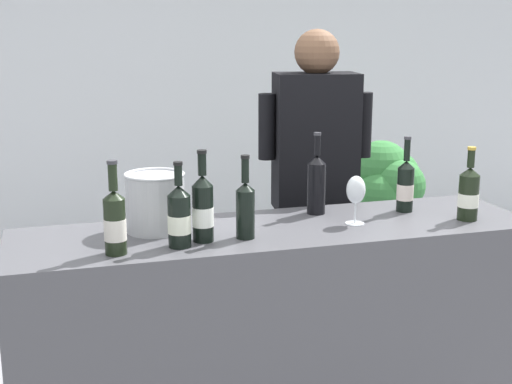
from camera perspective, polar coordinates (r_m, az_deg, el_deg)
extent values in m
cube|color=silver|center=(5.21, -7.23, 8.99)|extent=(8.00, 0.10, 2.80)
cube|color=#4C4C51|center=(2.95, 1.68, -12.36)|extent=(2.08, 0.56, 1.01)
cylinder|color=black|center=(2.57, -4.36, -1.78)|extent=(0.08, 0.08, 0.21)
cone|color=black|center=(2.54, -4.41, 0.93)|extent=(0.08, 0.08, 0.04)
cylinder|color=black|center=(2.53, -4.43, 2.26)|extent=(0.03, 0.03, 0.08)
cylinder|color=black|center=(2.52, -4.45, 3.30)|extent=(0.04, 0.04, 0.01)
cylinder|color=white|center=(2.58, -4.35, -2.00)|extent=(0.08, 0.08, 0.07)
cylinder|color=black|center=(2.52, -6.27, -2.39)|extent=(0.08, 0.08, 0.19)
cone|color=black|center=(2.49, -6.34, 0.12)|extent=(0.08, 0.08, 0.04)
cylinder|color=black|center=(2.48, -6.37, 1.36)|extent=(0.03, 0.03, 0.07)
cylinder|color=black|center=(2.47, -6.40, 2.33)|extent=(0.03, 0.03, 0.01)
cylinder|color=silver|center=(2.52, -6.27, -2.60)|extent=(0.08, 0.08, 0.07)
cylinder|color=black|center=(3.06, 12.08, 0.18)|extent=(0.07, 0.07, 0.19)
cone|color=black|center=(3.03, 12.18, 2.21)|extent=(0.07, 0.07, 0.03)
cylinder|color=black|center=(3.02, 12.23, 3.36)|extent=(0.03, 0.03, 0.09)
cylinder|color=#333338|center=(3.01, 12.28, 4.33)|extent=(0.03, 0.03, 0.01)
cylinder|color=beige|center=(3.06, 12.07, 0.01)|extent=(0.07, 0.07, 0.07)
cylinder|color=black|center=(2.47, -11.43, -2.78)|extent=(0.08, 0.08, 0.20)
cone|color=black|center=(2.44, -11.55, -0.22)|extent=(0.08, 0.08, 0.03)
cylinder|color=black|center=(2.43, -11.61, 1.18)|extent=(0.03, 0.03, 0.09)
cylinder|color=#333338|center=(2.42, -11.67, 2.40)|extent=(0.04, 0.04, 0.01)
cylinder|color=beige|center=(2.47, -11.42, -3.00)|extent=(0.08, 0.08, 0.08)
cylinder|color=black|center=(2.96, 4.95, 0.28)|extent=(0.08, 0.08, 0.22)
cone|color=black|center=(2.93, 4.99, 2.67)|extent=(0.08, 0.08, 0.04)
cylinder|color=black|center=(2.92, 5.02, 3.82)|extent=(0.03, 0.03, 0.08)
cylinder|color=#333338|center=(2.92, 5.04, 4.75)|extent=(0.03, 0.03, 0.01)
cylinder|color=black|center=(2.98, 16.94, -0.44)|extent=(0.08, 0.08, 0.19)
cone|color=black|center=(2.96, 17.08, 1.62)|extent=(0.08, 0.08, 0.03)
cylinder|color=black|center=(2.95, 17.15, 2.62)|extent=(0.03, 0.03, 0.07)
cylinder|color=#B79333|center=(2.94, 17.20, 3.42)|extent=(0.03, 0.03, 0.01)
cylinder|color=white|center=(2.99, 16.93, -0.62)|extent=(0.08, 0.08, 0.06)
cylinder|color=black|center=(2.61, -0.88, -1.84)|extent=(0.07, 0.07, 0.18)
cone|color=black|center=(2.58, -0.89, 0.45)|extent=(0.07, 0.07, 0.03)
cylinder|color=black|center=(2.57, -0.89, 1.76)|extent=(0.03, 0.03, 0.09)
cylinder|color=black|center=(2.56, -0.89, 2.90)|extent=(0.03, 0.03, 0.01)
cylinder|color=silver|center=(2.84, 8.06, -2.55)|extent=(0.08, 0.08, 0.00)
cylinder|color=silver|center=(2.83, 8.09, -1.67)|extent=(0.01, 0.01, 0.09)
ellipsoid|color=silver|center=(2.81, 8.16, 0.19)|extent=(0.08, 0.08, 0.11)
ellipsoid|color=maroon|center=(2.81, 8.14, -0.21)|extent=(0.06, 0.06, 0.04)
cylinder|color=silver|center=(2.72, -8.22, -0.92)|extent=(0.23, 0.23, 0.22)
torus|color=silver|center=(2.70, -8.30, 1.44)|extent=(0.23, 0.23, 0.01)
cube|color=black|center=(3.54, 4.60, -8.61)|extent=(0.38, 0.29, 0.93)
cube|color=black|center=(3.33, 4.86, 4.08)|extent=(0.42, 0.30, 0.65)
sphere|color=brown|center=(3.29, 5.00, 11.31)|extent=(0.21, 0.21, 0.21)
cylinder|color=black|center=(3.37, 8.76, 5.43)|extent=(0.08, 0.08, 0.31)
cylinder|color=black|center=(3.27, 0.89, 5.35)|extent=(0.08, 0.08, 0.31)
cylinder|color=brown|center=(4.36, 10.07, -9.25)|extent=(0.28, 0.28, 0.25)
sphere|color=#387F3D|center=(4.18, 9.98, -1.26)|extent=(0.38, 0.38, 0.38)
sphere|color=#387F3D|center=(4.09, 11.60, 0.53)|extent=(0.30, 0.30, 0.30)
sphere|color=#387F3D|center=(4.21, 11.27, 1.33)|extent=(0.29, 0.29, 0.29)
sphere|color=#387F3D|center=(4.08, 10.18, -0.49)|extent=(0.31, 0.31, 0.31)
sphere|color=#387F3D|center=(4.19, 9.10, -0.93)|extent=(0.41, 0.41, 0.41)
sphere|color=#387F3D|center=(4.18, 10.16, 1.76)|extent=(0.35, 0.35, 0.35)
cylinder|color=#4C3823|center=(4.22, 10.30, -3.93)|extent=(0.05, 0.05, 0.60)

